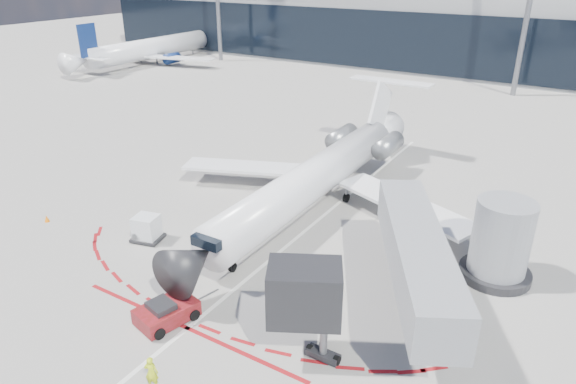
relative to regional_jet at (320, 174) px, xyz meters
The scene contains 11 objects.
ground 5.27m from the regional_jet, 75.32° to the right, with size 260.00×260.00×0.00m, color slate.
apron_centerline 3.70m from the regional_jet, 64.77° to the right, with size 0.25×40.00×0.01m, color silver.
apron_stop_bar 16.24m from the regional_jet, 85.78° to the right, with size 14.00×0.25×0.01m, color maroon.
terminal_building 60.78m from the regional_jet, 88.88° to the left, with size 150.00×24.15×24.00m.
jet_bridge 13.31m from the regional_jet, 34.42° to the right, with size 10.03×15.20×4.90m.
regional_jet is the anchor object (origin of this frame).
pushback_tug 16.21m from the regional_jet, 90.29° to the right, with size 2.58×4.81×1.22m.
ramp_worker 19.91m from the regional_jet, 82.69° to the right, with size 0.59×0.39×1.61m, color #C9E117.
uld_container 12.84m from the regional_jet, 123.08° to the right, with size 2.17×1.97×1.73m.
safety_cone_left 19.57m from the regional_jet, 139.98° to the right, with size 0.34×0.34×0.48m, color orange.
bg_airliner_0 63.40m from the regional_jet, 146.16° to the left, with size 30.33×32.11×9.81m, color white, non-canonical shape.
Camera 1 is at (14.97, -26.28, 16.76)m, focal length 32.00 mm.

